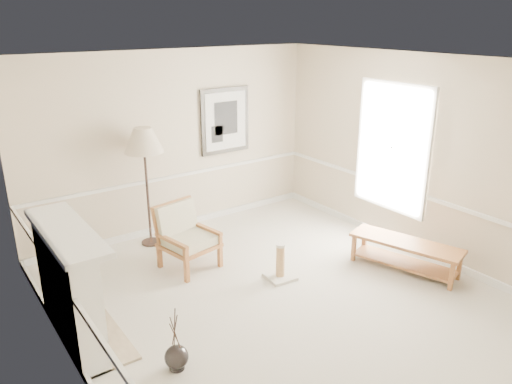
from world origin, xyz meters
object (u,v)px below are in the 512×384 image
floor_vase (177,358)px  bench (405,251)px  armchair (184,233)px  floor_lamp (144,144)px  scratching_post (280,268)px

floor_vase → bench: 3.55m
floor_vase → armchair: bearing=60.0°
floor_vase → floor_lamp: size_ratio=0.39×
armchair → bench: 3.09m
floor_vase → scratching_post: bearing=23.2°
armchair → scratching_post: armchair is taller
bench → scratching_post: size_ratio=3.07×
floor_vase → armchair: 2.27m
armchair → floor_lamp: (-0.11, 0.95, 1.11)m
floor_vase → floor_lamp: bearing=70.7°
floor_vase → floor_lamp: (1.02, 2.89, 1.47)m
floor_vase → armchair: (1.12, 1.95, 0.36)m
floor_vase → bench: bearing=0.7°
floor_lamp → scratching_post: (0.96, -2.05, -1.44)m
floor_vase → scratching_post: (1.98, 0.85, 0.03)m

